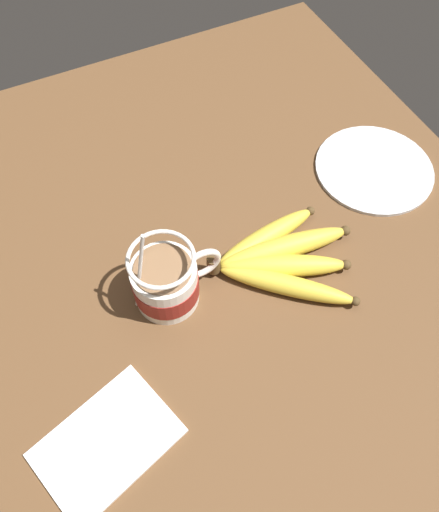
% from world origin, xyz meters
% --- Properties ---
extents(table, '(1.07, 1.07, 0.03)m').
position_xyz_m(table, '(0.00, 0.00, 0.01)').
color(table, brown).
rests_on(table, ground).
extents(coffee_mug, '(0.13, 0.09, 0.17)m').
position_xyz_m(coffee_mug, '(-0.02, -0.01, 0.07)').
color(coffee_mug, white).
rests_on(coffee_mug, table).
extents(banana_bunch, '(0.23, 0.19, 0.04)m').
position_xyz_m(banana_bunch, '(0.15, -0.03, 0.04)').
color(banana_bunch, '#4C381E').
rests_on(banana_bunch, table).
extents(napkin, '(0.19, 0.16, 0.01)m').
position_xyz_m(napkin, '(-0.16, -0.17, 0.03)').
color(napkin, white).
rests_on(napkin, table).
extents(small_plate, '(0.20, 0.20, 0.01)m').
position_xyz_m(small_plate, '(0.39, 0.06, 0.03)').
color(small_plate, silver).
rests_on(small_plate, table).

